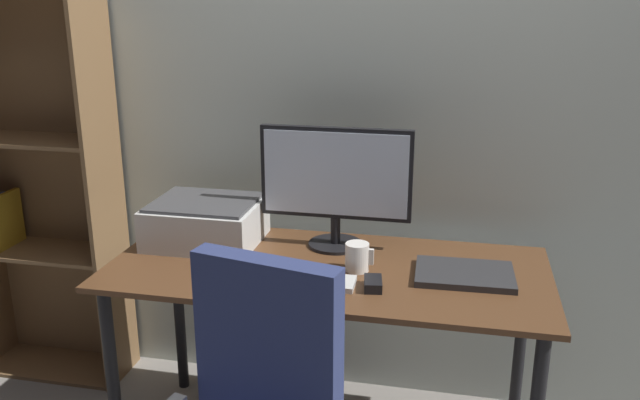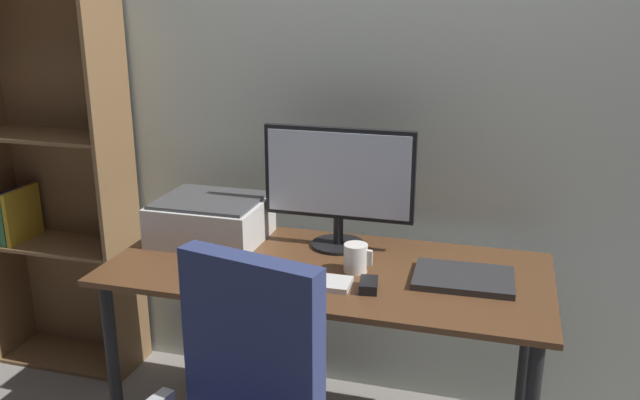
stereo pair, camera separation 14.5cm
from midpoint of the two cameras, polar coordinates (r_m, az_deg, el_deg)
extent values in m
cube|color=beige|center=(2.63, 5.18, 9.88)|extent=(6.40, 0.10, 2.60)
cube|color=#56351E|center=(2.30, 2.37, -5.96)|extent=(1.50, 0.68, 0.02)
cylinder|color=black|center=(2.49, -15.57, -14.32)|extent=(0.04, 0.04, 0.72)
cylinder|color=black|center=(2.91, -9.90, -9.00)|extent=(0.04, 0.04, 0.72)
cylinder|color=black|center=(2.67, 18.69, -12.30)|extent=(0.04, 0.04, 0.72)
cylinder|color=black|center=(2.47, 3.25, -3.84)|extent=(0.20, 0.20, 0.01)
cylinder|color=black|center=(2.45, 3.27, -2.62)|extent=(0.04, 0.04, 0.10)
cube|color=black|center=(2.39, 3.36, 2.27)|extent=(0.55, 0.03, 0.33)
cube|color=silver|center=(2.37, 3.28, 2.18)|extent=(0.52, 0.01, 0.30)
cube|color=silver|center=(2.16, 0.77, -6.96)|extent=(0.29, 0.12, 0.02)
cube|color=black|center=(2.13, 6.15, -7.29)|extent=(0.07, 0.10, 0.03)
cylinder|color=white|center=(2.24, 4.93, -4.99)|extent=(0.08, 0.08, 0.10)
cube|color=white|center=(2.23, 6.15, -4.99)|extent=(0.02, 0.01, 0.05)
cube|color=#2D2D30|center=(2.24, 14.02, -6.53)|extent=(0.33, 0.24, 0.02)
cube|color=silver|center=(2.54, -7.72, -1.75)|extent=(0.40, 0.34, 0.15)
cube|color=#424244|center=(2.51, -7.80, 0.00)|extent=(0.37, 0.31, 0.01)
cube|color=navy|center=(1.78, -3.48, -12.75)|extent=(0.41, 0.15, 0.52)
cube|color=brown|center=(2.90, -15.51, 0.20)|extent=(0.02, 0.28, 1.63)
cube|color=brown|center=(3.17, -19.16, 1.34)|extent=(0.65, 0.01, 1.63)
cube|color=brown|center=(3.38, -19.09, -12.57)|extent=(0.61, 0.26, 0.02)
cube|color=brown|center=(3.14, -20.09, -3.61)|extent=(0.61, 0.26, 0.02)
cube|color=brown|center=(3.01, -21.05, 5.13)|extent=(0.61, 0.26, 0.02)
cube|color=#B22D28|center=(3.26, -24.18, -1.39)|extent=(0.02, 0.22, 0.19)
cube|color=#28478C|center=(3.24, -23.78, -1.25)|extent=(0.03, 0.22, 0.22)
cube|color=#337242|center=(3.22, -23.30, -1.45)|extent=(0.03, 0.22, 0.20)
cube|color=gold|center=(3.20, -22.92, -1.17)|extent=(0.02, 0.22, 0.24)
camera|label=1|loc=(0.07, -88.16, 0.58)|focal=37.37mm
camera|label=2|loc=(0.07, 91.84, -0.58)|focal=37.37mm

